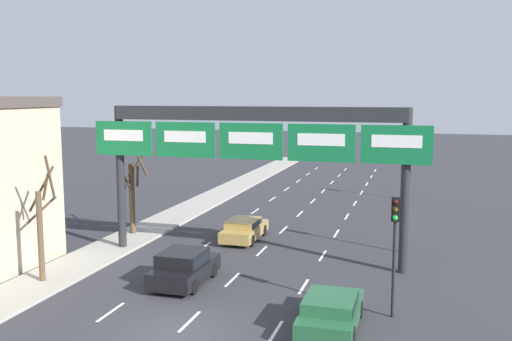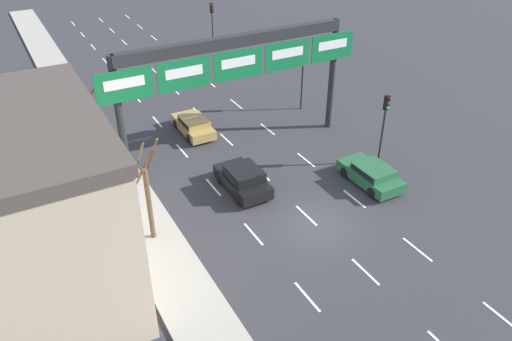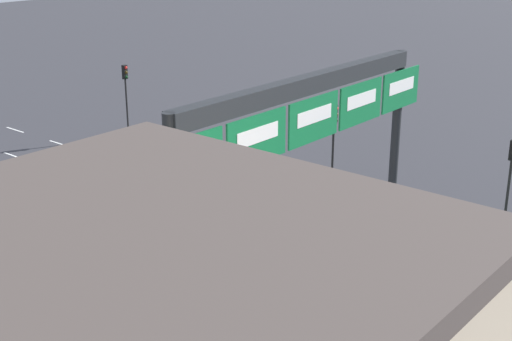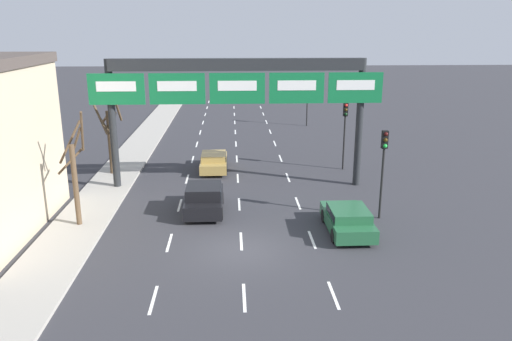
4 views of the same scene
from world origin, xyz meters
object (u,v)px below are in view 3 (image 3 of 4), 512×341
at_px(car_gold, 213,232).
at_px(tree_bare_closest, 313,328).
at_px(sign_gantry, 308,114).
at_px(traffic_light_mid_block, 126,86).
at_px(traffic_light_near_gantry, 511,169).
at_px(traffic_light_far_end, 334,131).
at_px(tree_bare_second, 99,244).
at_px(car_black, 372,289).

bearing_deg(car_gold, tree_bare_closest, -123.10).
xyz_separation_m(sign_gantry, traffic_light_mid_block, (7.19, 19.54, -2.86)).
relative_size(sign_gantry, traffic_light_near_gantry, 3.71).
height_order(sign_gantry, tree_bare_closest, sign_gantry).
distance_m(traffic_light_far_end, tree_bare_closest, 18.01).
xyz_separation_m(traffic_light_far_end, tree_bare_closest, (-15.27, -9.53, -0.59)).
bearing_deg(traffic_light_mid_block, car_gold, -119.11).
bearing_deg(car_gold, traffic_light_mid_block, 60.89).
distance_m(car_gold, traffic_light_far_end, 9.33).
bearing_deg(traffic_light_far_end, tree_bare_second, -177.71).
bearing_deg(traffic_light_far_end, traffic_light_mid_block, 90.53).
relative_size(car_black, car_gold, 0.96).
bearing_deg(traffic_light_mid_block, tree_bare_second, -132.98).
xyz_separation_m(car_gold, tree_bare_second, (-6.67, -0.80, 2.07)).
bearing_deg(traffic_light_far_end, traffic_light_near_gantry, -90.78).
relative_size(car_gold, traffic_light_near_gantry, 0.91).
relative_size(traffic_light_near_gantry, traffic_light_mid_block, 0.97).
bearing_deg(traffic_light_mid_block, traffic_light_near_gantry, -89.95).
height_order(sign_gantry, traffic_light_mid_block, sign_gantry).
relative_size(car_gold, traffic_light_far_end, 0.90).
bearing_deg(car_gold, traffic_light_far_end, -1.15).
distance_m(traffic_light_mid_block, traffic_light_far_end, 15.98).
relative_size(traffic_light_far_end, tree_bare_second, 0.90).
relative_size(car_gold, traffic_light_mid_block, 0.88).
relative_size(sign_gantry, traffic_light_mid_block, 3.60).
relative_size(traffic_light_near_gantry, traffic_light_far_end, 1.00).
bearing_deg(tree_bare_closest, traffic_light_far_end, 31.96).
height_order(traffic_light_mid_block, traffic_light_far_end, traffic_light_mid_block).
relative_size(traffic_light_far_end, tree_bare_closest, 0.82).
bearing_deg(tree_bare_second, traffic_light_mid_block, 47.02).
height_order(tree_bare_closest, tree_bare_second, tree_bare_closest).
height_order(traffic_light_near_gantry, tree_bare_closest, tree_bare_closest).
relative_size(sign_gantry, traffic_light_far_end, 3.70).
distance_m(car_black, car_gold, 8.09).
bearing_deg(traffic_light_near_gantry, tree_bare_closest, -178.98).
bearing_deg(sign_gantry, traffic_light_far_end, 25.90).
height_order(car_black, tree_bare_closest, tree_bare_closest).
relative_size(tree_bare_closest, tree_bare_second, 1.10).
distance_m(sign_gantry, tree_bare_closest, 10.54).
bearing_deg(traffic_light_far_end, sign_gantry, -154.10).
height_order(sign_gantry, car_gold, sign_gantry).
bearing_deg(sign_gantry, car_black, -113.31).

